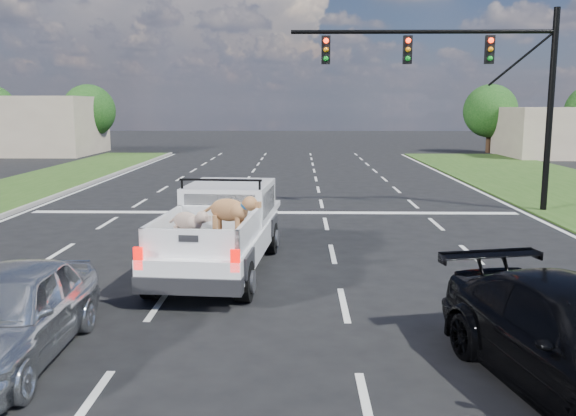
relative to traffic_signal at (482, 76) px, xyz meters
name	(u,v)px	position (x,y,z in m)	size (l,w,h in m)	color
ground	(251,304)	(-7.20, -10.50, -4.73)	(160.00, 160.00, 0.00)	black
road_markings	(269,233)	(-7.20, -3.94, -4.72)	(17.75, 60.00, 0.01)	silver
traffic_signal	(482,76)	(0.00, 0.00, 0.00)	(9.11, 0.31, 7.00)	black
building_left	(29,125)	(-27.20, 25.50, -2.53)	(10.00, 8.00, 4.40)	tan
tree_far_c	(89,111)	(-23.20, 27.50, -1.44)	(4.20, 4.20, 5.40)	#332114
tree_far_d	(490,111)	(8.80, 27.50, -1.44)	(4.20, 4.20, 5.40)	#332114
pickup_truck	(222,228)	(-8.05, -8.02, -3.76)	(2.49, 5.73, 2.09)	black
silver_sedan	(9,314)	(-10.53, -13.12, -4.02)	(1.68, 4.17, 1.42)	silver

